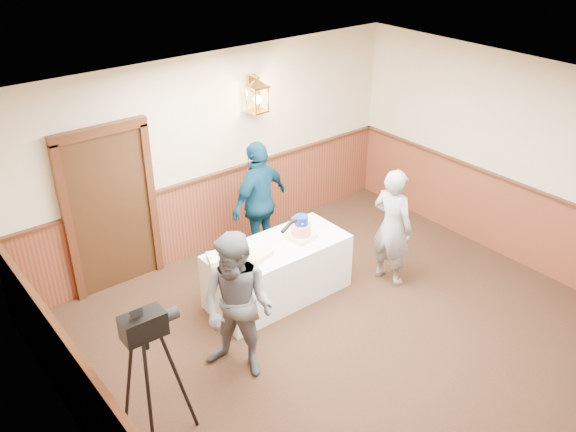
% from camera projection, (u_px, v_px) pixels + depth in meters
% --- Properties ---
extents(ground, '(7.00, 7.00, 0.00)m').
position_uv_depth(ground, '(397.00, 371.00, 6.60)').
color(ground, black).
rests_on(ground, ground).
extents(room_shell, '(6.02, 7.02, 2.81)m').
position_uv_depth(room_shell, '(372.00, 235.00, 6.16)').
color(room_shell, beige).
rests_on(room_shell, ground).
extents(display_table, '(1.80, 0.80, 0.75)m').
position_uv_depth(display_table, '(278.00, 271.00, 7.65)').
color(display_table, white).
rests_on(display_table, ground).
extents(tiered_cake, '(0.34, 0.34, 0.31)m').
position_uv_depth(tiered_cake, '(301.00, 230.00, 7.57)').
color(tiered_cake, beige).
rests_on(tiered_cake, display_table).
extents(sheet_cake_yellow, '(0.39, 0.33, 0.07)m').
position_uv_depth(sheet_cake_yellow, '(257.00, 255.00, 7.22)').
color(sheet_cake_yellow, '#FED698').
rests_on(sheet_cake_yellow, display_table).
extents(sheet_cake_green, '(0.42, 0.37, 0.08)m').
position_uv_depth(sheet_cake_green, '(223.00, 258.00, 7.15)').
color(sheet_cake_green, '#A6DD9C').
rests_on(sheet_cake_green, display_table).
extents(interviewer, '(1.57, 1.01, 1.67)m').
position_uv_depth(interviewer, '(238.00, 307.00, 6.24)').
color(interviewer, slate).
rests_on(interviewer, ground).
extents(baker, '(0.46, 0.63, 1.60)m').
position_uv_depth(baker, '(392.00, 227.00, 7.78)').
color(baker, gray).
rests_on(baker, ground).
extents(assistant_p, '(1.09, 0.65, 1.74)m').
position_uv_depth(assistant_p, '(260.00, 202.00, 8.25)').
color(assistant_p, '#0B314D').
rests_on(assistant_p, ground).
extents(tv_camera_rig, '(0.60, 0.56, 1.52)m').
position_uv_depth(tv_camera_rig, '(153.00, 390.00, 5.41)').
color(tv_camera_rig, black).
rests_on(tv_camera_rig, ground).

